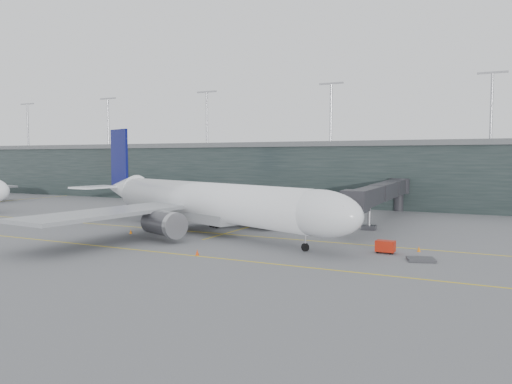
% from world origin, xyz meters
% --- Properties ---
extents(ground, '(320.00, 320.00, 0.00)m').
position_xyz_m(ground, '(0.00, 0.00, 0.00)').
color(ground, slate).
rests_on(ground, ground).
extents(taxiline_a, '(160.00, 0.25, 0.02)m').
position_xyz_m(taxiline_a, '(0.00, -4.00, 0.01)').
color(taxiline_a, yellow).
rests_on(taxiline_a, ground).
extents(taxiline_b, '(160.00, 0.25, 0.02)m').
position_xyz_m(taxiline_b, '(0.00, -20.00, 0.01)').
color(taxiline_b, yellow).
rests_on(taxiline_b, ground).
extents(taxiline_lead_main, '(0.25, 60.00, 0.02)m').
position_xyz_m(taxiline_lead_main, '(5.00, 20.00, 0.01)').
color(taxiline_lead_main, yellow).
rests_on(taxiline_lead_main, ground).
extents(taxiline_lead_adj, '(0.25, 60.00, 0.02)m').
position_xyz_m(taxiline_lead_adj, '(-75.00, 20.00, 0.01)').
color(taxiline_lead_adj, yellow).
rests_on(taxiline_lead_adj, ground).
extents(terminal, '(240.00, 36.00, 29.00)m').
position_xyz_m(terminal, '(-0.00, 58.00, 7.62)').
color(terminal, black).
rests_on(terminal, ground).
extents(main_aircraft, '(57.81, 53.42, 16.87)m').
position_xyz_m(main_aircraft, '(1.62, -4.08, 4.73)').
color(main_aircraft, white).
rests_on(main_aircraft, ground).
extents(jet_bridge, '(5.11, 46.08, 7.02)m').
position_xyz_m(jet_bridge, '(23.38, 24.67, 5.25)').
color(jet_bridge, '#28282D').
rests_on(jet_bridge, ground).
extents(gse_cart, '(2.26, 1.49, 1.51)m').
position_xyz_m(gse_cart, '(29.95, -8.48, 0.84)').
color(gse_cart, '#B61F0D').
rests_on(gse_cart, ground).
extents(baggage_dolly, '(3.52, 3.15, 0.29)m').
position_xyz_m(baggage_dolly, '(34.46, -11.32, 0.18)').
color(baggage_dolly, '#323236').
rests_on(baggage_dolly, ground).
extents(uld_a, '(2.40, 1.99, 2.05)m').
position_xyz_m(uld_a, '(-4.12, 9.20, 1.08)').
color(uld_a, '#38383D').
rests_on(uld_a, ground).
extents(uld_b, '(2.07, 1.73, 1.73)m').
position_xyz_m(uld_b, '(-1.12, 11.90, 0.91)').
color(uld_b, '#38383D').
rests_on(uld_b, ground).
extents(uld_c, '(2.60, 2.30, 2.00)m').
position_xyz_m(uld_c, '(-0.79, 10.68, 1.05)').
color(uld_c, '#38383D').
rests_on(uld_c, ground).
extents(cone_nose, '(0.43, 0.43, 0.68)m').
position_xyz_m(cone_nose, '(33.45, -5.78, 0.34)').
color(cone_nose, orange).
rests_on(cone_nose, ground).
extents(cone_wing_stbd, '(0.45, 0.45, 0.72)m').
position_xyz_m(cone_wing_stbd, '(10.39, -19.64, 0.36)').
color(cone_wing_stbd, '#E4410C').
rests_on(cone_wing_stbd, ground).
extents(cone_wing_port, '(0.44, 0.44, 0.71)m').
position_xyz_m(cone_wing_port, '(8.34, 11.08, 0.35)').
color(cone_wing_port, orange).
rests_on(cone_wing_port, ground).
extents(cone_tail, '(0.42, 0.42, 0.67)m').
position_xyz_m(cone_tail, '(-7.74, -9.98, 0.33)').
color(cone_tail, orange).
rests_on(cone_tail, ground).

